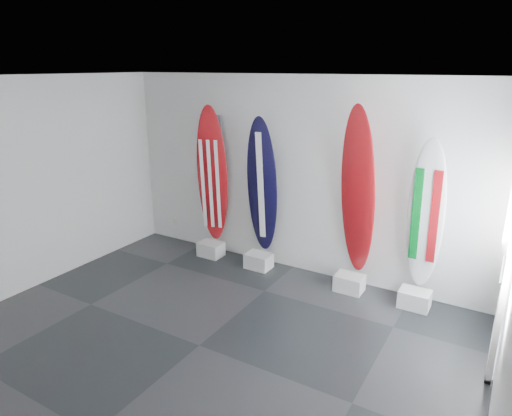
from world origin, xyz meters
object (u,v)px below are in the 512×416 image
Objects in this scene: surfboard_usa at (212,176)px; surfboard_navy at (262,187)px; surfboard_italy at (426,216)px; surfboard_swiss at (358,193)px.

surfboard_navy is at bearing -14.38° from surfboard_usa.
surfboard_italy is (3.37, 0.00, -0.12)m from surfboard_usa.
surfboard_navy is 0.90× the size of surfboard_swiss.
surfboard_navy is 1.52m from surfboard_swiss.
surfboard_italy is (0.91, 0.00, -0.18)m from surfboard_swiss.
surfboard_usa is 0.95× the size of surfboard_swiss.
surfboard_swiss is at bearing -5.98° from surfboard_navy.
surfboard_italy is at bearing -5.98° from surfboard_navy.
surfboard_italy is (2.43, 0.00, -0.06)m from surfboard_navy.
surfboard_usa is at bearing 174.02° from surfboard_navy.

